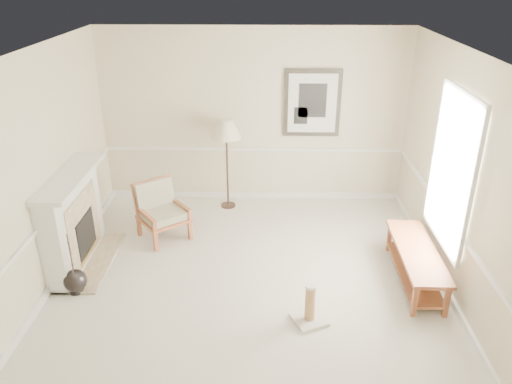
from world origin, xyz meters
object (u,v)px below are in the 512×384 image
at_px(floor_lamp, 226,131).
at_px(bench, 416,260).
at_px(scratching_post, 310,310).
at_px(floor_vase, 75,281).
at_px(armchair, 160,208).

distance_m(floor_lamp, bench, 3.48).
relative_size(floor_lamp, bench, 0.94).
bearing_deg(floor_lamp, scratching_post, -68.78).
height_order(bench, scratching_post, scratching_post).
xyz_separation_m(floor_lamp, scratching_post, (1.15, -2.97, -1.17)).
relative_size(floor_vase, floor_lamp, 0.56).
height_order(armchair, scratching_post, armchair).
xyz_separation_m(floor_vase, scratching_post, (2.88, -0.51, 0.00)).
height_order(floor_vase, scratching_post, floor_vase).
relative_size(floor_vase, armchair, 0.92).
bearing_deg(bench, floor_lamp, 140.66).
distance_m(floor_vase, scratching_post, 2.92).
height_order(floor_vase, armchair, floor_vase).
relative_size(floor_vase, bench, 0.53).
xyz_separation_m(armchair, scratching_post, (2.09, -1.97, -0.30)).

